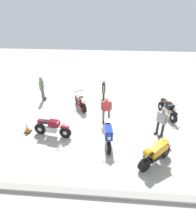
% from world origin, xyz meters
% --- Properties ---
extents(ground_plane, '(40.00, 40.00, 0.00)m').
position_xyz_m(ground_plane, '(0.00, 0.00, 0.00)').
color(ground_plane, '#B7B2A8').
extents(curb_edge, '(14.00, 0.30, 0.15)m').
position_xyz_m(curb_edge, '(0.00, 4.60, 0.07)').
color(curb_edge, '#9C978F').
rests_on(curb_edge, ground).
extents(motorcycle_blue_sportbike, '(0.70, 1.96, 1.14)m').
position_xyz_m(motorcycle_blue_sportbike, '(-0.17, 1.59, 0.59)').
color(motorcycle_blue_sportbike, black).
rests_on(motorcycle_blue_sportbike, ground).
extents(motorcycle_cream_vintage, '(1.08, 1.79, 1.07)m').
position_xyz_m(motorcycle_cream_vintage, '(1.83, -2.10, 0.49)').
color(motorcycle_cream_vintage, black).
rests_on(motorcycle_cream_vintage, ground).
extents(motorcycle_black_cruiser, '(0.85, 2.03, 1.09)m').
position_xyz_m(motorcycle_black_cruiser, '(-3.76, -1.46, 0.52)').
color(motorcycle_black_cruiser, black).
rests_on(motorcycle_black_cruiser, ground).
extents(motorcycle_orange_sportbike, '(1.61, 1.41, 1.14)m').
position_xyz_m(motorcycle_orange_sportbike, '(-2.30, 2.75, 0.59)').
color(motorcycle_orange_sportbike, black).
rests_on(motorcycle_orange_sportbike, ground).
extents(motorcycle_maroon_cruiser, '(2.08, 0.75, 1.09)m').
position_xyz_m(motorcycle_maroon_cruiser, '(2.83, 1.12, 0.52)').
color(motorcycle_maroon_cruiser, black).
rests_on(motorcycle_maroon_cruiser, ground).
extents(person_in_red_shirt, '(0.65, 0.34, 1.65)m').
position_xyz_m(person_in_red_shirt, '(0.02, -0.45, 0.93)').
color(person_in_red_shirt, '#59595B').
rests_on(person_in_red_shirt, ground).
extents(person_in_gray_shirt, '(0.53, 0.55, 1.63)m').
position_xyz_m(person_in_gray_shirt, '(-2.92, 0.57, 0.92)').
color(person_in_gray_shirt, '#262628').
rests_on(person_in_gray_shirt, ground).
extents(person_in_black_shirt, '(0.33, 0.64, 1.62)m').
position_xyz_m(person_in_black_shirt, '(0.33, -3.11, 0.92)').
color(person_in_black_shirt, '#262628').
rests_on(person_in_black_shirt, ground).
extents(person_in_green_shirt, '(0.37, 0.67, 1.74)m').
position_xyz_m(person_in_green_shirt, '(4.78, -3.13, 1.00)').
color(person_in_green_shirt, '#59595B').
rests_on(person_in_green_shirt, ground).
extents(traffic_cone, '(0.36, 0.36, 0.53)m').
position_xyz_m(traffic_cone, '(4.32, 0.92, 0.26)').
color(traffic_cone, black).
rests_on(traffic_cone, ground).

